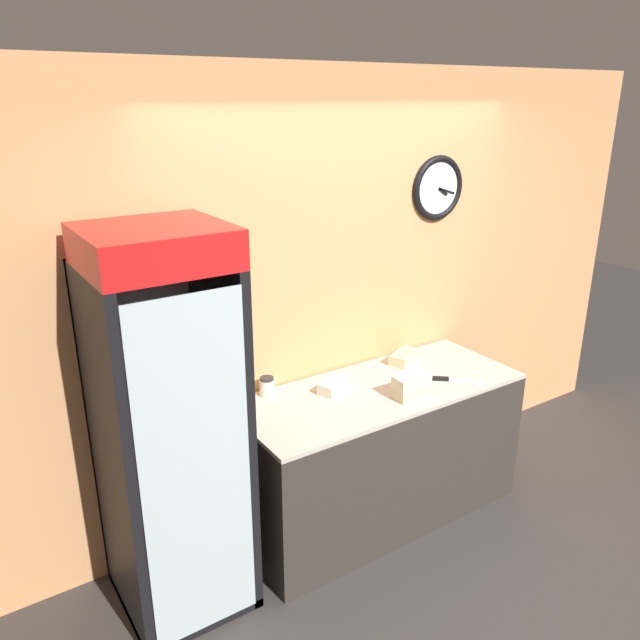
{
  "coord_description": "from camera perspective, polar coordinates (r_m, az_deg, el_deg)",
  "views": [
    {
      "loc": [
        -2.15,
        -1.7,
        2.53
      ],
      "look_at": [
        -0.41,
        0.94,
        1.38
      ],
      "focal_mm": 35.0,
      "sensor_mm": 36.0,
      "label": 1
    }
  ],
  "objects": [
    {
      "name": "wall_back",
      "position": [
        3.89,
        2.07,
        2.36
      ],
      "size": [
        5.2,
        0.1,
        2.7
      ],
      "color": "tan",
      "rests_on": "ground_plane"
    },
    {
      "name": "chefs_knife",
      "position": [
        3.91,
        11.68,
        -5.34
      ],
      "size": [
        0.27,
        0.23,
        0.02
      ],
      "color": "silver",
      "rests_on": "prep_counter"
    },
    {
      "name": "prep_counter",
      "position": [
        3.98,
        5.28,
        -11.89
      ],
      "size": [
        1.77,
        0.71,
        0.88
      ],
      "color": "#332D28",
      "rests_on": "ground_plane"
    },
    {
      "name": "sandwich_stack_middle",
      "position": [
        3.63,
        8.37,
        -5.53
      ],
      "size": [
        0.22,
        0.12,
        0.07
      ],
      "color": "beige",
      "rests_on": "sandwich_stack_bottom"
    },
    {
      "name": "sandwich_flat_right",
      "position": [
        4.12,
        7.71,
        -3.39
      ],
      "size": [
        0.25,
        0.2,
        0.07
      ],
      "color": "beige",
      "rests_on": "prep_counter"
    },
    {
      "name": "sandwich_stack_bottom",
      "position": [
        3.66,
        8.32,
        -6.49
      ],
      "size": [
        0.21,
        0.11,
        0.07
      ],
      "color": "beige",
      "rests_on": "prep_counter"
    },
    {
      "name": "sandwich_flat_left",
      "position": [
        3.69,
        1.25,
        -6.05
      ],
      "size": [
        0.23,
        0.17,
        0.07
      ],
      "color": "beige",
      "rests_on": "prep_counter"
    },
    {
      "name": "condiment_jar",
      "position": [
        3.65,
        -4.87,
        -6.08
      ],
      "size": [
        0.09,
        0.09,
        0.11
      ],
      "color": "silver",
      "rests_on": "prep_counter"
    },
    {
      "name": "beverage_cooler",
      "position": [
        3.16,
        -14.03,
        -8.05
      ],
      "size": [
        0.62,
        0.67,
        2.0
      ],
      "color": "black",
      "rests_on": "ground_plane"
    },
    {
      "name": "napkin_dispenser",
      "position": [
        3.57,
        -7.65,
        -6.74
      ],
      "size": [
        0.11,
        0.09,
        0.12
      ],
      "color": "#B7B2AD",
      "rests_on": "prep_counter"
    },
    {
      "name": "ground_plane",
      "position": [
        3.73,
        14.52,
        -23.54
      ],
      "size": [
        14.0,
        14.0,
        0.0
      ],
      "primitive_type": "plane",
      "color": "#383330"
    }
  ]
}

